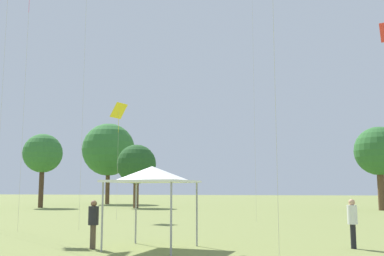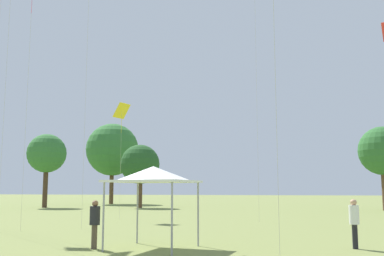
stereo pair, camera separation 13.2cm
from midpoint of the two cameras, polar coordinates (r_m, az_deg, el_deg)
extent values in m
cylinder|color=brown|center=(17.43, -12.09, -13.37)|extent=(0.27, 0.27, 0.87)
cylinder|color=#232328|center=(17.37, -12.01, -10.82)|extent=(0.50, 0.50, 0.69)
sphere|color=brown|center=(17.35, -11.97, -9.36)|extent=(0.23, 0.23, 0.23)
cylinder|color=black|center=(18.10, 20.20, -12.82)|extent=(0.27, 0.27, 0.89)
cylinder|color=silver|center=(18.04, 20.08, -10.31)|extent=(0.49, 0.49, 0.70)
sphere|color=tan|center=(18.02, 20.01, -8.87)|extent=(0.24, 0.24, 0.24)
cube|color=white|center=(17.04, -4.71, -6.77)|extent=(3.31, 3.31, 0.08)
cone|color=white|center=(17.04, -4.70, -5.75)|extent=(3.14, 3.14, 0.53)
cylinder|color=#99999E|center=(18.82, -6.74, -10.66)|extent=(0.07, 0.07, 2.43)
cylinder|color=#99999E|center=(17.79, 1.00, -10.88)|extent=(0.07, 0.07, 2.43)
cylinder|color=#99999E|center=(16.51, -10.96, -10.99)|extent=(0.07, 0.07, 2.43)
cylinder|color=#99999E|center=(15.33, -2.32, -11.39)|extent=(0.07, 0.07, 2.43)
cylinder|color=#BCB7A8|center=(26.90, -22.21, 9.80)|extent=(0.01, 0.01, 20.06)
cylinder|color=#BCB7A8|center=(26.14, -13.14, 6.32)|extent=(0.01, 0.01, 16.89)
cylinder|color=#BCB7A8|center=(15.09, 10.66, 11.21)|extent=(0.01, 0.01, 14.11)
cube|color=yellow|center=(33.72, -8.81, 2.18)|extent=(1.05, 1.40, 1.05)
cylinder|color=yellow|center=(33.56, -8.84, 0.42)|extent=(0.02, 0.02, 1.22)
cylinder|color=#BCB7A8|center=(33.28, -8.95, -4.57)|extent=(0.01, 0.01, 7.94)
cylinder|color=#BCB7A8|center=(31.83, 8.27, 7.85)|extent=(0.01, 0.01, 21.39)
cylinder|color=pink|center=(27.52, -19.52, 15.07)|extent=(0.02, 0.02, 1.53)
cylinder|color=#BCB7A8|center=(25.90, -20.09, 3.34)|extent=(0.01, 0.01, 13.90)
cylinder|color=#473323|center=(56.06, -18.06, -6.97)|extent=(0.56, 0.56, 5.12)
sphere|color=#337033|center=(56.22, -17.90, -3.07)|extent=(4.61, 4.61, 4.61)
cylinder|color=brown|center=(53.00, -6.60, -7.99)|extent=(0.63, 0.63, 3.79)
sphere|color=#235123|center=(53.08, -6.55, -4.59)|extent=(4.59, 4.59, 4.59)
cylinder|color=brown|center=(66.80, -10.13, -7.00)|extent=(0.60, 0.60, 5.80)
sphere|color=#337033|center=(67.04, -10.03, -2.72)|extent=(7.66, 7.66, 7.66)
sphere|color=#2D662D|center=(50.58, 23.18, -2.66)|extent=(5.06, 5.06, 5.06)
camera|label=1|loc=(0.07, -89.71, -0.04)|focal=42.00mm
camera|label=2|loc=(0.07, 90.29, 0.04)|focal=42.00mm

